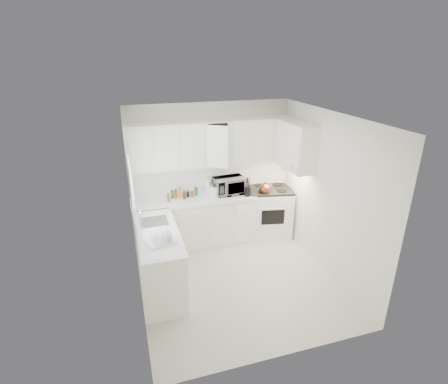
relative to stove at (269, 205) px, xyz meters
name	(u,v)px	position (x,y,z in m)	size (l,w,h in m)	color
floor	(237,279)	(-1.10, -1.27, -0.62)	(3.20, 3.20, 0.00)	silver
ceiling	(239,117)	(-1.10, -1.27, 1.98)	(3.20, 3.20, 0.00)	white
wall_back	(210,172)	(-1.10, 0.33, 0.68)	(3.00, 3.00, 0.00)	white
wall_front	(287,265)	(-1.10, -2.87, 0.68)	(3.00, 3.00, 0.00)	white
wall_left	(133,219)	(-2.60, -1.27, 0.68)	(3.20, 3.20, 0.00)	white
wall_right	(327,195)	(0.40, -1.27, 0.68)	(3.20, 3.20, 0.00)	white
window_blinds	(132,193)	(-2.58, -0.92, 0.93)	(0.06, 0.96, 1.06)	white
lower_cabinets_back	(195,222)	(-1.49, 0.03, -0.17)	(2.22, 0.60, 0.90)	white
lower_cabinets_left	(158,261)	(-2.30, -1.07, -0.17)	(0.60, 1.60, 0.90)	white
countertop_back	(194,199)	(-1.49, 0.02, 0.30)	(2.24, 0.64, 0.05)	white
countertop_left	(157,233)	(-2.29, -1.07, 0.30)	(0.64, 1.62, 0.05)	white
backsplash_back	(210,176)	(-1.10, 0.32, 0.60)	(2.98, 0.02, 0.55)	white
backsplash_left	(134,218)	(-2.59, -1.07, 0.60)	(0.02, 1.60, 0.55)	white
upper_cabinets_back	(212,165)	(-1.10, 0.16, 0.88)	(3.00, 0.33, 0.80)	white
upper_cabinets_right	(294,168)	(0.23, -0.45, 0.88)	(0.33, 0.90, 0.80)	white
sink	(153,215)	(-2.29, -0.72, 0.45)	(0.42, 0.38, 0.30)	gray
stove	(269,205)	(0.00, 0.00, 0.00)	(0.81, 0.66, 1.25)	white
tea_kettle	(265,188)	(-0.18, -0.16, 0.44)	(0.27, 0.23, 0.25)	#963D29
frying_pan	(275,185)	(0.18, 0.16, 0.34)	(0.28, 0.48, 0.04)	black
microwave	(229,184)	(-0.81, 0.04, 0.52)	(0.56, 0.31, 0.38)	gray
rice_cooker	(215,190)	(-1.10, 0.03, 0.44)	(0.22, 0.22, 0.22)	white
paper_towel	(208,186)	(-1.19, 0.19, 0.46)	(0.12, 0.12, 0.27)	white
utensil_crock	(248,186)	(-0.53, -0.17, 0.52)	(0.13, 0.13, 0.38)	black
dish_rack	(160,236)	(-2.28, -1.40, 0.43)	(0.38, 0.29, 0.21)	white
spice_left_0	(167,195)	(-1.95, 0.15, 0.39)	(0.06, 0.06, 0.13)	#A0412B
spice_left_1	(172,196)	(-1.88, 0.06, 0.39)	(0.06, 0.06, 0.13)	#287828
spice_left_2	(176,194)	(-1.80, 0.15, 0.39)	(0.06, 0.06, 0.13)	#AD3B17
spice_left_3	(181,195)	(-1.73, 0.06, 0.39)	(0.06, 0.06, 0.13)	gold
spice_left_4	(184,193)	(-1.65, 0.15, 0.39)	(0.06, 0.06, 0.13)	maroon
spice_left_5	(189,194)	(-1.58, 0.06, 0.39)	(0.06, 0.06, 0.13)	black
spice_left_6	(192,192)	(-1.50, 0.15, 0.39)	(0.06, 0.06, 0.13)	#A0412B
spice_left_7	(197,193)	(-1.43, 0.06, 0.39)	(0.06, 0.06, 0.13)	#287828
sauce_right_0	(241,184)	(-0.52, 0.19, 0.42)	(0.06, 0.06, 0.19)	#AD3B17
sauce_right_1	(245,185)	(-0.47, 0.13, 0.42)	(0.06, 0.06, 0.19)	gold
sauce_right_2	(247,184)	(-0.41, 0.19, 0.42)	(0.06, 0.06, 0.19)	maroon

